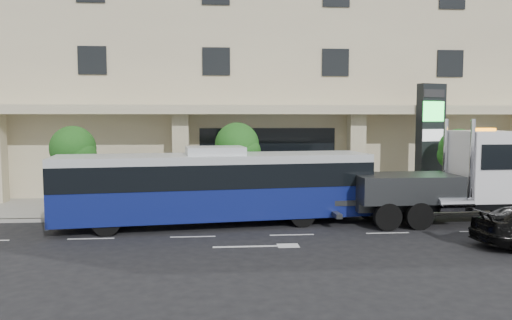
{
  "coord_description": "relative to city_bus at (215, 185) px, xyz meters",
  "views": [
    {
      "loc": [
        -3.07,
        -21.27,
        4.76
      ],
      "look_at": [
        -1.18,
        2.0,
        2.78
      ],
      "focal_mm": 35.0,
      "sensor_mm": 36.0,
      "label": 1
    }
  ],
  "objects": [
    {
      "name": "convention_center",
      "position": [
        3.1,
        14.71,
        8.2
      ],
      "size": [
        60.0,
        17.6,
        20.0
      ],
      "color": "#C2B291",
      "rests_on": "ground"
    },
    {
      "name": "sidewalk",
      "position": [
        3.1,
        4.29,
        -1.7
      ],
      "size": [
        120.0,
        6.0,
        0.15
      ],
      "primitive_type": "cube",
      "color": "gray",
      "rests_on": "ground"
    },
    {
      "name": "tow_truck",
      "position": [
        11.13,
        -0.51,
        0.16
      ],
      "size": [
        10.33,
        2.79,
        4.71
      ],
      "rotation": [
        0.0,
        0.0,
        0.02
      ],
      "color": "#2D3033",
      "rests_on": "ground"
    },
    {
      "name": "tree_right",
      "position": [
        12.62,
        2.88,
        1.26
      ],
      "size": [
        2.1,
        2.0,
        4.04
      ],
      "color": "#422B19",
      "rests_on": "sidewalk"
    },
    {
      "name": "ground",
      "position": [
        3.1,
        -0.71,
        -1.78
      ],
      "size": [
        120.0,
        120.0,
        0.0
      ],
      "primitive_type": "plane",
      "color": "black",
      "rests_on": "ground"
    },
    {
      "name": "tree_left",
      "position": [
        -6.88,
        2.88,
        1.34
      ],
      "size": [
        2.27,
        2.2,
        4.22
      ],
      "color": "#422B19",
      "rests_on": "sidewalk"
    },
    {
      "name": "curb",
      "position": [
        3.1,
        1.29,
        -1.7
      ],
      "size": [
        120.0,
        0.3,
        0.15
      ],
      "primitive_type": "cube",
      "color": "gray",
      "rests_on": "ground"
    },
    {
      "name": "city_bus",
      "position": [
        0.0,
        0.0,
        0.0
      ],
      "size": [
        14.01,
        4.55,
        3.49
      ],
      "rotation": [
        0.0,
        0.0,
        0.12
      ],
      "color": "black",
      "rests_on": "ground"
    },
    {
      "name": "signage_pylon",
      "position": [
        11.84,
        4.6,
        1.65
      ],
      "size": [
        1.7,
        1.05,
        6.46
      ],
      "rotation": [
        0.0,
        0.0,
        0.31
      ],
      "color": "black",
      "rests_on": "sidewalk"
    },
    {
      "name": "tree_mid",
      "position": [
        1.12,
        2.88,
        1.48
      ],
      "size": [
        2.28,
        2.2,
        4.38
      ],
      "color": "#422B19",
      "rests_on": "sidewalk"
    }
  ]
}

